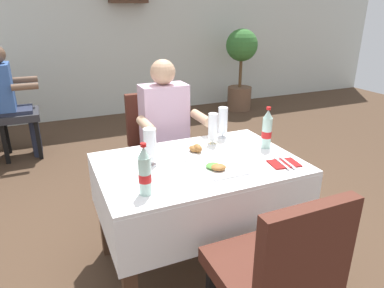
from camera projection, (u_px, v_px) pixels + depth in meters
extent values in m
plane|color=#473323|center=(198.00, 261.00, 2.36)|extent=(11.00, 11.00, 0.00)
cube|color=silver|center=(91.00, 18.00, 5.10)|extent=(11.00, 0.12, 2.95)
cube|color=white|center=(199.00, 163.00, 2.10)|extent=(1.20, 0.81, 0.02)
cube|color=white|center=(230.00, 221.00, 1.82)|extent=(1.20, 0.02, 0.32)
cube|color=white|center=(176.00, 164.00, 2.50)|extent=(1.20, 0.02, 0.32)
cube|color=white|center=(102.00, 209.00, 1.94)|extent=(0.02, 0.81, 0.32)
cube|color=white|center=(277.00, 172.00, 2.38)|extent=(0.02, 0.81, 0.32)
cube|color=#472D1E|center=(129.00, 275.00, 1.74)|extent=(0.07, 0.07, 0.72)
cube|color=#472D1E|center=(301.00, 225.00, 2.14)|extent=(0.07, 0.07, 0.72)
cube|color=#472D1E|center=(104.00, 208.00, 2.32)|extent=(0.07, 0.07, 0.72)
cube|color=#472D1E|center=(242.00, 178.00, 2.73)|extent=(0.07, 0.07, 0.72)
cube|color=#4C2319|center=(162.00, 158.00, 2.78)|extent=(0.44, 0.44, 0.08)
cube|color=#4C2319|center=(151.00, 118.00, 2.90)|extent=(0.42, 0.06, 0.44)
cube|color=black|center=(149.00, 201.00, 2.67)|extent=(0.04, 0.04, 0.45)
cube|color=black|center=(190.00, 192.00, 2.80)|extent=(0.04, 0.04, 0.45)
cube|color=black|center=(138.00, 182.00, 2.96)|extent=(0.04, 0.04, 0.45)
cube|color=black|center=(175.00, 175.00, 3.09)|extent=(0.04, 0.04, 0.45)
cube|color=#4C2319|center=(262.00, 270.00, 1.58)|extent=(0.44, 0.44, 0.08)
cube|color=#4C2319|center=(306.00, 257.00, 1.28)|extent=(0.42, 0.06, 0.44)
cube|color=black|center=(267.00, 280.00, 1.89)|extent=(0.04, 0.04, 0.45)
cylinder|color=#282D42|center=(167.00, 199.00, 2.69)|extent=(0.10, 0.10, 0.45)
cylinder|color=#282D42|center=(186.00, 195.00, 2.75)|extent=(0.10, 0.10, 0.45)
cube|color=#282D42|center=(169.00, 156.00, 2.76)|extent=(0.34, 0.36, 0.12)
cube|color=silver|center=(164.00, 116.00, 2.71)|extent=(0.36, 0.20, 0.50)
sphere|color=tan|center=(163.00, 72.00, 2.59)|extent=(0.19, 0.19, 0.19)
cylinder|color=tan|center=(146.00, 125.00, 2.43)|extent=(0.07, 0.26, 0.07)
cylinder|color=tan|center=(201.00, 118.00, 2.59)|extent=(0.07, 0.26, 0.07)
cube|color=white|center=(223.00, 169.00, 1.98)|extent=(0.22, 0.22, 0.01)
ellipsoid|color=#99602D|center=(218.00, 167.00, 1.95)|extent=(0.10, 0.09, 0.03)
ellipsoid|color=#4C8E38|center=(213.00, 166.00, 1.98)|extent=(0.12, 0.12, 0.02)
cube|color=white|center=(193.00, 152.00, 2.22)|extent=(0.23, 0.23, 0.01)
ellipsoid|color=#99602D|center=(198.00, 148.00, 2.20)|extent=(0.05, 0.08, 0.05)
ellipsoid|color=#99602D|center=(195.00, 149.00, 2.21)|extent=(0.09, 0.10, 0.04)
cylinder|color=white|center=(213.00, 144.00, 2.37)|extent=(0.07, 0.07, 0.01)
cylinder|color=white|center=(213.00, 141.00, 2.36)|extent=(0.02, 0.02, 0.03)
cylinder|color=white|center=(213.00, 126.00, 2.32)|extent=(0.06, 0.06, 0.18)
cylinder|color=gold|center=(213.00, 128.00, 2.33)|extent=(0.06, 0.06, 0.15)
cylinder|color=white|center=(222.00, 137.00, 2.49)|extent=(0.07, 0.07, 0.01)
cylinder|color=white|center=(222.00, 135.00, 2.48)|extent=(0.02, 0.02, 0.03)
cylinder|color=white|center=(223.00, 120.00, 2.44)|extent=(0.07, 0.07, 0.19)
cylinder|color=#C68928|center=(223.00, 128.00, 2.46)|extent=(0.06, 0.06, 0.07)
cylinder|color=white|center=(151.00, 164.00, 2.05)|extent=(0.07, 0.07, 0.01)
cylinder|color=white|center=(151.00, 162.00, 2.05)|extent=(0.02, 0.02, 0.03)
cylinder|color=white|center=(150.00, 144.00, 2.01)|extent=(0.07, 0.07, 0.19)
cylinder|color=black|center=(150.00, 152.00, 2.02)|extent=(0.07, 0.07, 0.10)
cylinder|color=silver|center=(145.00, 176.00, 1.70)|extent=(0.06, 0.06, 0.20)
cylinder|color=red|center=(145.00, 178.00, 1.70)|extent=(0.06, 0.06, 0.04)
cone|color=silver|center=(144.00, 152.00, 1.65)|extent=(0.06, 0.06, 0.05)
cylinder|color=red|center=(143.00, 145.00, 1.64)|extent=(0.03, 0.03, 0.02)
cylinder|color=silver|center=(267.00, 133.00, 2.27)|extent=(0.06, 0.06, 0.21)
cylinder|color=red|center=(267.00, 134.00, 2.28)|extent=(0.07, 0.07, 0.05)
cone|color=silver|center=(268.00, 114.00, 2.23)|extent=(0.06, 0.06, 0.06)
cylinder|color=red|center=(269.00, 108.00, 2.21)|extent=(0.03, 0.03, 0.02)
cube|color=maroon|center=(284.00, 163.00, 2.06)|extent=(0.19, 0.15, 0.01)
cube|color=silver|center=(281.00, 163.00, 2.05)|extent=(0.04, 0.19, 0.01)
cube|color=silver|center=(287.00, 162.00, 2.06)|extent=(0.04, 0.19, 0.01)
cube|color=#2D2D33|center=(18.00, 115.00, 3.89)|extent=(0.44, 0.44, 0.08)
cube|color=black|center=(39.00, 140.00, 3.91)|extent=(0.04, 0.04, 0.45)
cube|color=black|center=(38.00, 131.00, 4.20)|extent=(0.04, 0.04, 0.45)
cube|color=black|center=(5.00, 144.00, 3.78)|extent=(0.04, 0.04, 0.45)
cube|color=black|center=(7.00, 135.00, 4.07)|extent=(0.04, 0.04, 0.45)
cylinder|color=#282D42|center=(36.00, 138.00, 3.98)|extent=(0.10, 0.10, 0.45)
cylinder|color=#282D42|center=(36.00, 134.00, 4.11)|extent=(0.10, 0.10, 0.45)
cube|color=#282D42|center=(16.00, 114.00, 3.88)|extent=(0.36, 0.34, 0.12)
cube|color=#385B9E|center=(2.00, 87.00, 3.74)|extent=(0.20, 0.36, 0.50)
cylinder|color=brown|center=(25.00, 87.00, 3.63)|extent=(0.26, 0.07, 0.07)
cylinder|color=brown|center=(25.00, 80.00, 4.00)|extent=(0.26, 0.07, 0.07)
cylinder|color=brown|center=(239.00, 98.00, 5.89)|extent=(0.40, 0.40, 0.39)
cylinder|color=brown|center=(240.00, 73.00, 5.73)|extent=(0.05, 0.05, 0.48)
sphere|color=#387533|center=(242.00, 45.00, 5.57)|extent=(0.51, 0.51, 0.51)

